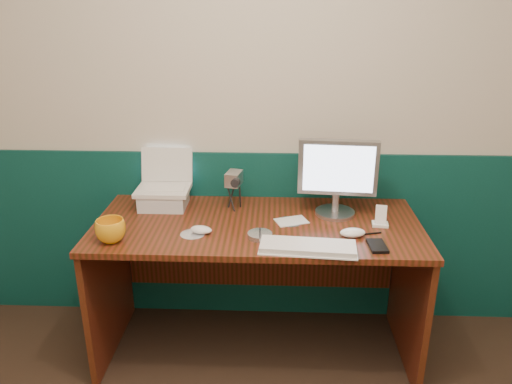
{
  "coord_description": "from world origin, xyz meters",
  "views": [
    {
      "loc": [
        0.07,
        -0.85,
        1.77
      ],
      "look_at": [
        -0.02,
        1.23,
        0.97
      ],
      "focal_mm": 35.0,
      "sensor_mm": 36.0,
      "label": 1
    }
  ],
  "objects_px": {
    "keyboard": "(308,248)",
    "camcorder": "(234,190)",
    "monitor": "(337,178)",
    "laptop": "(162,171)",
    "desk": "(257,289)",
    "mug": "(111,231)"
  },
  "relations": [
    {
      "from": "desk",
      "to": "monitor",
      "type": "distance_m",
      "value": 0.7
    },
    {
      "from": "desk",
      "to": "laptop",
      "type": "distance_m",
      "value": 0.78
    },
    {
      "from": "mug",
      "to": "camcorder",
      "type": "xyz_separation_m",
      "value": [
        0.52,
        0.4,
        0.05
      ]
    },
    {
      "from": "desk",
      "to": "keyboard",
      "type": "bearing_deg",
      "value": -50.07
    },
    {
      "from": "desk",
      "to": "keyboard",
      "type": "distance_m",
      "value": 0.53
    },
    {
      "from": "desk",
      "to": "keyboard",
      "type": "height_order",
      "value": "keyboard"
    },
    {
      "from": "desk",
      "to": "laptop",
      "type": "relative_size",
      "value": 5.82
    },
    {
      "from": "keyboard",
      "to": "camcorder",
      "type": "xyz_separation_m",
      "value": [
        -0.36,
        0.45,
        0.09
      ]
    },
    {
      "from": "laptop",
      "to": "camcorder",
      "type": "xyz_separation_m",
      "value": [
        0.37,
        -0.01,
        -0.09
      ]
    },
    {
      "from": "monitor",
      "to": "keyboard",
      "type": "height_order",
      "value": "monitor"
    },
    {
      "from": "laptop",
      "to": "mug",
      "type": "bearing_deg",
      "value": -110.19
    },
    {
      "from": "keyboard",
      "to": "mug",
      "type": "xyz_separation_m",
      "value": [
        -0.88,
        0.05,
        0.04
      ]
    },
    {
      "from": "keyboard",
      "to": "mug",
      "type": "relative_size",
      "value": 3.08
    },
    {
      "from": "desk",
      "to": "mug",
      "type": "height_order",
      "value": "mug"
    },
    {
      "from": "laptop",
      "to": "keyboard",
      "type": "height_order",
      "value": "laptop"
    },
    {
      "from": "monitor",
      "to": "laptop",
      "type": "bearing_deg",
      "value": -179.48
    },
    {
      "from": "keyboard",
      "to": "camcorder",
      "type": "bearing_deg",
      "value": 133.01
    },
    {
      "from": "mug",
      "to": "camcorder",
      "type": "relative_size",
      "value": 0.65
    },
    {
      "from": "laptop",
      "to": "keyboard",
      "type": "distance_m",
      "value": 0.89
    },
    {
      "from": "monitor",
      "to": "keyboard",
      "type": "relative_size",
      "value": 0.93
    },
    {
      "from": "monitor",
      "to": "keyboard",
      "type": "bearing_deg",
      "value": -107.16
    },
    {
      "from": "laptop",
      "to": "mug",
      "type": "relative_size",
      "value": 2.03
    }
  ]
}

